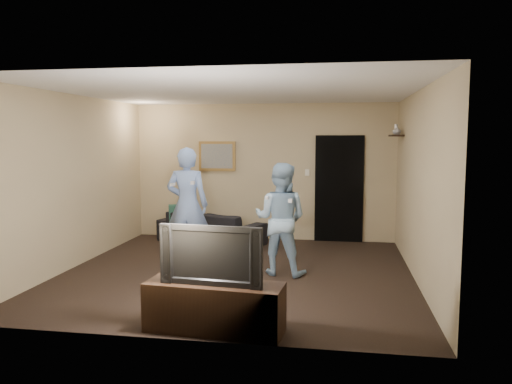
% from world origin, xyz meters
% --- Properties ---
extents(ground, '(5.00, 5.00, 0.00)m').
position_xyz_m(ground, '(0.00, 0.00, 0.00)').
color(ground, black).
rests_on(ground, ground).
extents(ceiling, '(5.00, 5.00, 0.04)m').
position_xyz_m(ceiling, '(0.00, 0.00, 2.60)').
color(ceiling, silver).
rests_on(ceiling, wall_back).
extents(wall_back, '(5.00, 0.04, 2.60)m').
position_xyz_m(wall_back, '(0.00, 2.50, 1.30)').
color(wall_back, tan).
rests_on(wall_back, ground).
extents(wall_front, '(5.00, 0.04, 2.60)m').
position_xyz_m(wall_front, '(0.00, -2.50, 1.30)').
color(wall_front, tan).
rests_on(wall_front, ground).
extents(wall_left, '(0.04, 5.00, 2.60)m').
position_xyz_m(wall_left, '(-2.50, 0.00, 1.30)').
color(wall_left, tan).
rests_on(wall_left, ground).
extents(wall_right, '(0.04, 5.00, 2.60)m').
position_xyz_m(wall_right, '(2.50, 0.00, 1.30)').
color(wall_right, tan).
rests_on(wall_right, ground).
extents(sofa, '(2.14, 1.42, 0.58)m').
position_xyz_m(sofa, '(-0.89, 1.94, 0.29)').
color(sofa, black).
rests_on(sofa, ground).
extents(throw_pillow, '(0.48, 0.30, 0.45)m').
position_xyz_m(throw_pillow, '(-1.47, 1.94, 0.48)').
color(throw_pillow, '#17473B').
rests_on(throw_pillow, sofa).
extents(painting_frame, '(0.72, 0.05, 0.57)m').
position_xyz_m(painting_frame, '(-0.90, 2.48, 1.60)').
color(painting_frame, olive).
rests_on(painting_frame, wall_back).
extents(painting_canvas, '(0.62, 0.01, 0.47)m').
position_xyz_m(painting_canvas, '(-0.90, 2.45, 1.60)').
color(painting_canvas, slate).
rests_on(painting_canvas, painting_frame).
extents(doorway, '(0.90, 0.06, 2.00)m').
position_xyz_m(doorway, '(1.45, 2.47, 1.00)').
color(doorway, black).
rests_on(doorway, ground).
extents(light_switch, '(0.08, 0.02, 0.12)m').
position_xyz_m(light_switch, '(0.85, 2.48, 1.30)').
color(light_switch, silver).
rests_on(light_switch, wall_back).
extents(wall_shelf, '(0.20, 0.60, 0.03)m').
position_xyz_m(wall_shelf, '(2.39, 1.80, 1.99)').
color(wall_shelf, black).
rests_on(wall_shelf, wall_right).
extents(shelf_vase, '(0.15, 0.15, 0.14)m').
position_xyz_m(shelf_vase, '(2.39, 1.73, 2.08)').
color(shelf_vase, '#ABABB0').
rests_on(shelf_vase, wall_shelf).
extents(shelf_figurine, '(0.06, 0.06, 0.18)m').
position_xyz_m(shelf_figurine, '(2.39, 1.85, 2.09)').
color(shelf_figurine, silver).
rests_on(shelf_figurine, wall_shelf).
extents(tv_console, '(1.43, 0.57, 0.50)m').
position_xyz_m(tv_console, '(0.22, -2.23, 0.25)').
color(tv_console, black).
rests_on(tv_console, ground).
extents(television, '(1.06, 0.23, 0.60)m').
position_xyz_m(television, '(0.22, -2.23, 0.80)').
color(television, black).
rests_on(television, tv_console).
extents(wii_player_left, '(0.68, 0.52, 1.81)m').
position_xyz_m(wii_player_left, '(-0.91, 0.53, 0.90)').
color(wii_player_left, '#80A0DE').
rests_on(wii_player_left, ground).
extents(wii_player_right, '(0.88, 0.74, 1.60)m').
position_xyz_m(wii_player_right, '(0.63, 0.02, 0.80)').
color(wii_player_right, '#8FB3D0').
rests_on(wii_player_right, ground).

